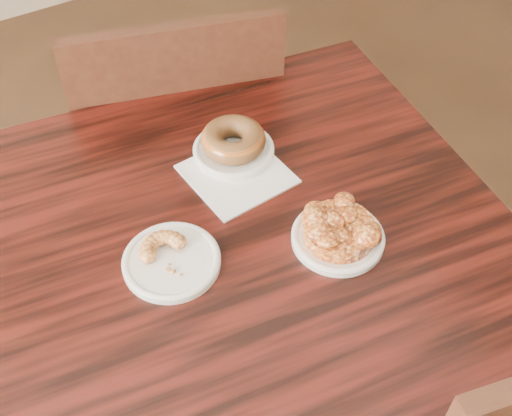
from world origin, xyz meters
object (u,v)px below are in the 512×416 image
cafe_table (250,347)px  glazed_donut (233,140)px  apple_fritter (339,228)px  chair_far (175,132)px  cruller_fragment (171,255)px

cafe_table → glazed_donut: glazed_donut is taller
glazed_donut → apple_fritter: 0.28m
cafe_table → chair_far: size_ratio=0.99×
chair_far → cruller_fragment: bearing=82.0°
apple_fritter → glazed_donut: bearing=99.1°
glazed_donut → cruller_fragment: (-0.22, -0.17, -0.01)m
cruller_fragment → chair_far: bearing=65.6°
glazed_donut → cruller_fragment: bearing=-141.3°
cafe_table → apple_fritter: size_ratio=5.49×
apple_fritter → cruller_fragment: 0.28m
cafe_table → glazed_donut: 0.46m
chair_far → apple_fritter: size_ratio=5.54×
apple_fritter → cruller_fragment: apple_fritter is taller
apple_fritter → cruller_fragment: bearing=158.9°
cafe_table → apple_fritter: apple_fritter is taller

